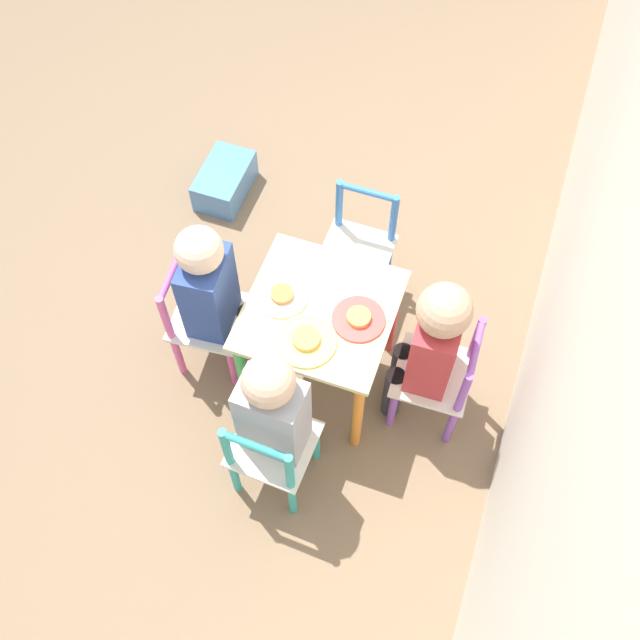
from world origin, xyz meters
name	(u,v)px	position (x,y,z in m)	size (l,w,h in m)	color
ground_plane	(320,376)	(0.00, 0.00, 0.00)	(6.00, 6.00, 0.00)	#7F664C
kids_table	(320,323)	(0.00, 0.00, 0.40)	(0.48, 0.48, 0.49)	beige
chair_purple	(439,377)	(-0.01, 0.43, 0.25)	(0.27, 0.27, 0.51)	silver
chair_teal	(271,452)	(0.43, -0.02, 0.25)	(0.27, 0.27, 0.51)	silver
chair_pink	(204,318)	(0.04, -0.43, 0.25)	(0.28, 0.28, 0.51)	silver
chair_blue	(358,251)	(-0.43, 0.00, 0.25)	(0.26, 0.26, 0.51)	silver
child_back	(430,343)	(-0.01, 0.37, 0.46)	(0.20, 0.22, 0.76)	#38383D
child_right	(275,411)	(0.37, -0.01, 0.46)	(0.22, 0.21, 0.77)	#38383D
child_front	(213,292)	(0.03, -0.37, 0.45)	(0.21, 0.22, 0.76)	#7A6B5B
plate_back	(359,319)	(0.00, 0.13, 0.50)	(0.17, 0.17, 0.03)	#E54C47
plate_right	(306,340)	(0.13, 0.00, 0.50)	(0.20, 0.20, 0.03)	#EADB66
plate_front	(282,296)	(0.00, -0.13, 0.50)	(0.17, 0.17, 0.03)	white
storage_bin	(225,181)	(-0.72, -0.70, 0.07)	(0.30, 0.19, 0.14)	#4C7FB7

